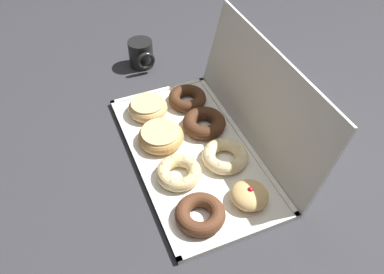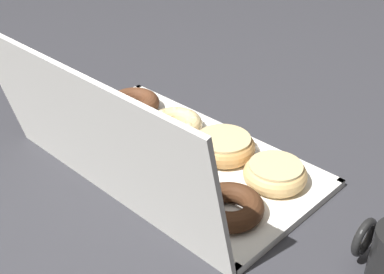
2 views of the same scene
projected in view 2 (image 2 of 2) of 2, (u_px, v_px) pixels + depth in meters
name	position (u px, v px, depth m)	size (l,w,h in m)	color
ground_plane	(175.00, 160.00, 0.99)	(3.00, 3.00, 0.00)	#333338
donut_box	(175.00, 157.00, 0.98)	(0.56, 0.30, 0.01)	white
box_lid_open	(90.00, 137.00, 0.80)	(0.56, 0.27, 0.01)	white
glazed_ring_donut_0	(275.00, 174.00, 0.89)	(0.11, 0.11, 0.04)	#E5B770
glazed_ring_donut_1	(223.00, 146.00, 0.97)	(0.12, 0.12, 0.04)	tan
cruller_donut_2	(175.00, 124.00, 1.05)	(0.11, 0.11, 0.03)	#EACC8C
chocolate_cake_ring_donut_3	(134.00, 103.00, 1.13)	(0.11, 0.11, 0.03)	#59331E
chocolate_cake_ring_donut_4	(230.00, 207.00, 0.82)	(0.11, 0.11, 0.03)	#472816
chocolate_cake_ring_donut_5	(177.00, 176.00, 0.89)	(0.12, 0.12, 0.04)	#472816
cruller_donut_6	(129.00, 148.00, 0.97)	(0.12, 0.12, 0.04)	beige
jelly_filled_donut_7	(87.00, 121.00, 1.05)	(0.09, 0.09, 0.05)	#E5B770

